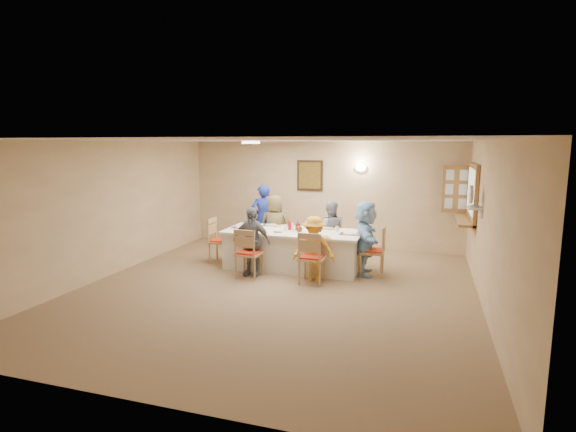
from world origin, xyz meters
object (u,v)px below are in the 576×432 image
(chair_left_end, at_px, (221,240))
(diner_back_left, at_px, (275,227))
(serving_hatch, at_px, (473,193))
(chair_back_left, at_px, (277,236))
(diner_front_left, at_px, (251,241))
(chair_front_left, at_px, (249,252))
(diner_front_right, at_px, (314,249))
(caregiver, at_px, (263,218))
(diner_back_right, at_px, (330,232))
(chair_front_right, at_px, (312,257))
(chair_back_right, at_px, (331,239))
(chair_right_end, at_px, (372,250))
(desk_fan, at_px, (473,199))
(dining_table, at_px, (293,250))
(condiment_ketchup, at_px, (290,225))
(diner_right_end, at_px, (366,238))

(chair_left_end, distance_m, diner_back_left, 1.19)
(serving_hatch, distance_m, diner_back_left, 4.01)
(chair_back_left, distance_m, diner_front_left, 1.49)
(chair_front_left, bearing_deg, serving_hatch, -153.53)
(diner_front_right, xyz_separation_m, caregiver, (-1.65, 1.83, 0.18))
(diner_back_right, bearing_deg, chair_front_right, 79.20)
(chair_left_end, bearing_deg, chair_back_right, -71.29)
(chair_front_right, xyz_separation_m, chair_left_end, (-2.15, 0.80, -0.01))
(serving_hatch, distance_m, chair_back_right, 2.91)
(chair_right_end, bearing_deg, chair_left_end, -91.07)
(diner_front_right, distance_m, caregiver, 2.47)
(desk_fan, distance_m, diner_front_right, 2.80)
(chair_back_left, bearing_deg, diner_back_right, 3.90)
(dining_table, height_order, diner_back_right, diner_back_right)
(chair_front_right, relative_size, chair_left_end, 1.01)
(diner_back_right, relative_size, diner_front_left, 1.00)
(diner_back_right, height_order, diner_front_right, diner_back_right)
(dining_table, bearing_deg, serving_hatch, 16.49)
(desk_fan, distance_m, diner_back_left, 4.04)
(chair_left_end, height_order, chair_right_end, chair_right_end)
(chair_back_right, xyz_separation_m, diner_back_left, (-1.20, -0.12, 0.23))
(serving_hatch, bearing_deg, chair_right_end, -150.94)
(chair_front_right, bearing_deg, condiment_ketchup, -49.77)
(dining_table, distance_m, diner_back_left, 0.96)
(desk_fan, xyz_separation_m, diner_right_end, (-1.79, 0.37, -0.85))
(serving_hatch, distance_m, diner_front_left, 4.34)
(chair_back_left, xyz_separation_m, chair_left_end, (-0.95, -0.80, 0.01))
(desk_fan, relative_size, chair_back_left, 0.33)
(diner_front_left, xyz_separation_m, condiment_ketchup, (0.51, 0.74, 0.22))
(serving_hatch, relative_size, chair_right_end, 1.58)
(diner_front_left, bearing_deg, serving_hatch, 27.80)
(diner_right_end, bearing_deg, dining_table, 81.29)
(diner_front_left, bearing_deg, diner_back_right, 53.39)
(diner_back_left, distance_m, diner_front_left, 1.36)
(chair_left_end, relative_size, diner_front_left, 0.72)
(chair_front_left, xyz_separation_m, chair_left_end, (-0.95, 0.80, 0.00))
(dining_table, xyz_separation_m, diner_back_left, (-0.60, 0.68, 0.31))
(chair_back_left, relative_size, chair_right_end, 0.96)
(chair_right_end, bearing_deg, diner_front_left, -73.52)
(diner_back_left, distance_m, diner_right_end, 2.13)
(chair_back_right, bearing_deg, chair_left_end, -166.19)
(desk_fan, bearing_deg, diner_right_end, 168.35)
(chair_front_left, distance_m, diner_right_end, 2.19)
(diner_back_right, xyz_separation_m, diner_front_right, (0.00, -1.36, -0.06))
(chair_left_end, height_order, diner_right_end, diner_right_end)
(dining_table, height_order, condiment_ketchup, condiment_ketchup)
(diner_back_right, bearing_deg, caregiver, -26.70)
(diner_back_right, bearing_deg, diner_right_end, 129.53)
(chair_back_right, bearing_deg, diner_back_right, -96.60)
(desk_fan, distance_m, chair_front_right, 2.85)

